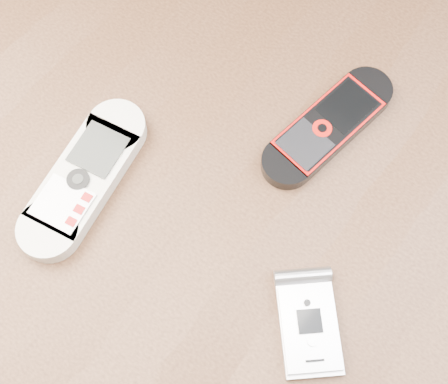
{
  "coord_description": "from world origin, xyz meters",
  "views": [
    {
      "loc": [
        0.14,
        -0.18,
        1.3
      ],
      "look_at": [
        0.01,
        0.0,
        0.76
      ],
      "focal_mm": 50.0,
      "sensor_mm": 36.0,
      "label": 1
    }
  ],
  "objects": [
    {
      "name": "ground",
      "position": [
        0.0,
        0.0,
        0.0
      ],
      "size": [
        4.0,
        4.0,
        0.0
      ],
      "primitive_type": "plane",
      "color": "#472B19",
      "rests_on": "ground"
    },
    {
      "name": "nokia_black_red",
      "position": [
        0.04,
        0.12,
        0.76
      ],
      "size": [
        0.08,
        0.17,
        0.02
      ],
      "primitive_type": "cube",
      "rotation": [
        0.0,
        0.0,
        -0.17
      ],
      "color": "black",
      "rests_on": "table"
    },
    {
      "name": "table",
      "position": [
        0.0,
        0.0,
        0.64
      ],
      "size": [
        1.2,
        0.8,
        0.75
      ],
      "color": "black",
      "rests_on": "ground"
    },
    {
      "name": "nokia_white",
      "position": [
        -0.11,
        -0.07,
        0.76
      ],
      "size": [
        0.08,
        0.18,
        0.02
      ],
      "primitive_type": "cube",
      "rotation": [
        0.0,
        0.0,
        0.16
      ],
      "color": "beige",
      "rests_on": "table"
    },
    {
      "name": "motorola_razr",
      "position": [
        0.14,
        -0.06,
        0.76
      ],
      "size": [
        0.1,
        0.11,
        0.01
      ],
      "primitive_type": "cube",
      "rotation": [
        0.0,
        0.0,
        0.72
      ],
      "color": "silver",
      "rests_on": "table"
    }
  ]
}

